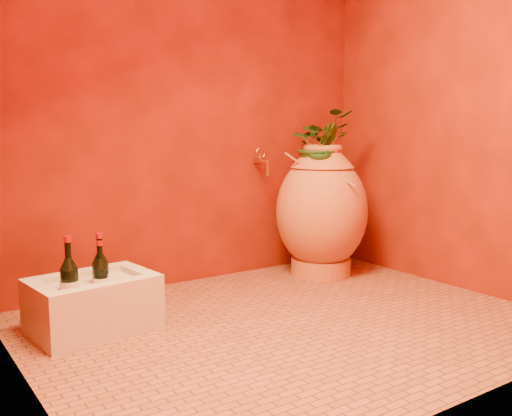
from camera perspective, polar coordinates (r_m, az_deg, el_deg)
floor at (r=2.92m, az=3.52°, el=-11.45°), size 2.50×2.50×0.00m
wall_back at (r=3.61m, az=-6.31°, el=12.40°), size 2.50×0.02×2.50m
wall_left at (r=2.23m, az=-23.34°, el=14.41°), size 0.02×2.00×2.50m
wall_right at (r=3.67m, az=19.69°, el=11.91°), size 0.02×2.00×2.50m
amphora at (r=3.78m, az=6.57°, el=-0.28°), size 0.78×0.78×0.86m
stone_basin at (r=2.89m, az=-15.96°, el=-9.32°), size 0.61×0.45×0.27m
wine_bottle_a at (r=2.75m, az=-18.15°, el=-7.27°), size 0.08×0.08×0.35m
wine_bottle_b at (r=2.86m, az=-15.26°, el=-6.67°), size 0.08×0.08×0.33m
wine_bottle_c at (r=2.84m, az=-15.26°, el=-7.00°), size 0.07×0.07×0.30m
wall_tap at (r=3.76m, az=0.60°, el=4.81°), size 0.08×0.17×0.18m
plant_main at (r=3.75m, az=6.36°, el=6.34°), size 0.42×0.37×0.45m
plant_side at (r=3.65m, az=6.75°, el=5.77°), size 0.23×0.21×0.35m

